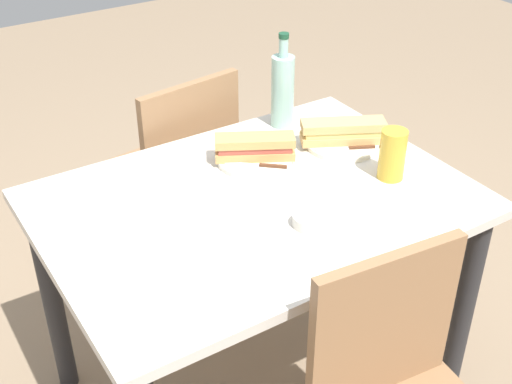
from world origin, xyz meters
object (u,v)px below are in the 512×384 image
chair_near (178,171)px  plate_near (342,143)px  baguette_sandwich_near (343,131)px  plate_far (255,159)px  knife_near (349,148)px  baguette_sandwich_far (255,147)px  water_bottle (283,89)px  olive_bowl (309,220)px  dining_table (256,232)px  knife_far (260,165)px  beer_glass (392,155)px

chair_near → plate_near: chair_near is taller
baguette_sandwich_near → plate_far: 0.29m
knife_near → baguette_sandwich_far: 0.29m
water_bottle → olive_bowl: size_ratio=3.54×
chair_near → olive_bowl: bearing=89.5°
chair_near → knife_near: size_ratio=5.27×
baguette_sandwich_far → water_bottle: (-0.20, -0.16, 0.07)m
plate_near → olive_bowl: olive_bowl is taller
dining_table → knife_near: knife_near is taller
dining_table → baguette_sandwich_far: bearing=-121.3°
dining_table → olive_bowl: size_ratio=13.19×
knife_near → knife_far: bearing=-11.8°
water_bottle → olive_bowl: (0.26, 0.50, -0.11)m
olive_bowl → plate_near: bearing=-139.3°
baguette_sandwich_far → baguette_sandwich_near: bearing=167.8°
plate_far → beer_glass: beer_glass is taller
chair_near → plate_near: bearing=123.2°
baguette_sandwich_near → water_bottle: (0.08, -0.22, 0.07)m
baguette_sandwich_near → knife_far: bearing=-1.7°
plate_near → baguette_sandwich_far: baguette_sandwich_far is taller
dining_table → beer_glass: bearing=163.8°
chair_near → beer_glass: size_ratio=5.93×
chair_near → olive_bowl: 0.83m
knife_near → baguette_sandwich_far: baguette_sandwich_far is taller
chair_near → knife_near: chair_near is taller
chair_near → baguette_sandwich_near: size_ratio=3.38×
plate_far → baguette_sandwich_far: 0.04m
dining_table → baguette_sandwich_near: 0.43m
plate_near → olive_bowl: bearing=40.7°
plate_far → beer_glass: bearing=134.7°
knife_far → beer_glass: beer_glass is taller
knife_far → olive_bowl: olive_bowl is taller
dining_table → baguette_sandwich_near: bearing=-164.1°
chair_near → baguette_sandwich_far: bearing=96.4°
dining_table → olive_bowl: bearing=104.9°
knife_far → beer_glass: (-0.29, 0.23, 0.06)m
baguette_sandwich_near → beer_glass: size_ratio=1.75×
plate_near → knife_near: 0.05m
baguette_sandwich_far → plate_far: bearing=0.0°
baguette_sandwich_near → knife_far: (0.29, -0.01, -0.03)m
knife_near → water_bottle: (0.06, -0.27, 0.11)m
baguette_sandwich_near → knife_far: baguette_sandwich_near is taller
knife_near → knife_far: (0.28, -0.06, 0.00)m
chair_near → olive_bowl: size_ratio=10.10×
beer_glass → baguette_sandwich_far: bearing=-45.3°
baguette_sandwich_near → baguette_sandwich_far: (0.28, -0.06, -0.00)m
olive_bowl → knife_far: bearing=-97.7°
chair_near → baguette_sandwich_far: 0.53m
beer_glass → olive_bowl: size_ratio=1.70×
dining_table → baguette_sandwich_far: 0.26m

